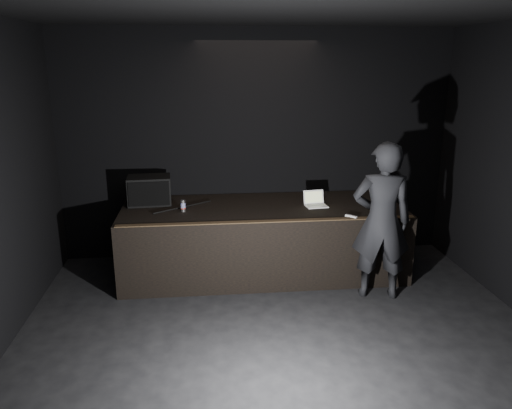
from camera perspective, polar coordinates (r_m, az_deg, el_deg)
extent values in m
plane|color=black|center=(5.15, 4.42, -19.76)|extent=(7.00, 7.00, 0.00)
cube|color=black|center=(7.74, 0.07, 6.73)|extent=(6.00, 0.10, 3.50)
cube|color=black|center=(7.32, 0.70, -3.96)|extent=(4.00, 1.50, 1.00)
cube|color=brown|center=(6.49, 1.44, -1.91)|extent=(3.92, 0.10, 0.01)
cube|color=black|center=(7.41, -12.08, 1.62)|extent=(0.64, 0.47, 0.41)
cube|color=black|center=(7.20, -12.14, 1.18)|extent=(0.57, 0.06, 0.35)
cylinder|color=black|center=(7.17, -8.33, -0.29)|extent=(0.80, 0.57, 0.02)
cube|color=white|center=(7.20, 6.92, -0.19)|extent=(0.33, 0.24, 0.02)
cube|color=silver|center=(7.19, 6.92, -0.12)|extent=(0.27, 0.15, 0.00)
cube|color=white|center=(7.29, 6.59, 0.88)|extent=(0.31, 0.10, 0.19)
cube|color=gold|center=(7.28, 6.61, 0.87)|extent=(0.27, 0.08, 0.16)
cylinder|color=silver|center=(6.97, -8.34, -0.14)|extent=(0.07, 0.07, 0.16)
cylinder|color=navy|center=(6.97, -8.34, -0.10)|extent=(0.07, 0.07, 0.07)
cylinder|color=#A6230F|center=(6.98, -8.33, -0.42)|extent=(0.07, 0.07, 0.01)
cylinder|color=white|center=(7.69, 7.84, 1.14)|extent=(0.07, 0.07, 0.09)
cube|color=white|center=(6.77, 10.82, -1.35)|extent=(0.14, 0.15, 0.03)
imported|color=black|center=(6.59, 14.14, -1.86)|extent=(0.83, 0.63, 2.07)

